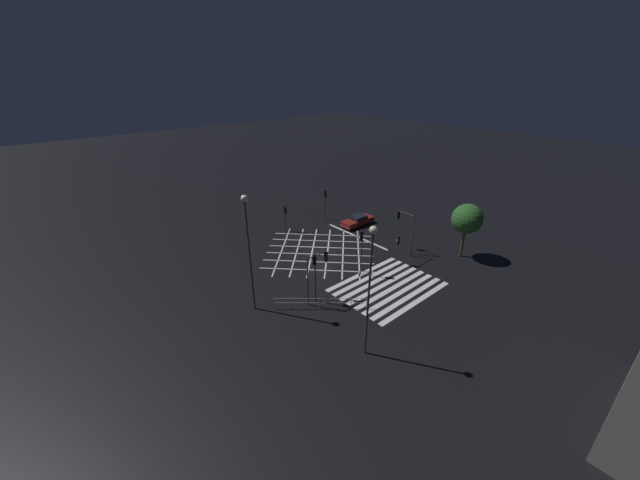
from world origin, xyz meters
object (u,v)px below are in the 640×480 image
object	(u,v)px
traffic_light_se_cross	(405,223)
traffic_light_se_main	(404,240)
street_tree_near	(467,219)
street_lamp_west	(248,234)
traffic_light_median_north	(285,213)
traffic_light_median_south	(361,244)
traffic_light_sw_cross	(315,268)
traffic_light_ne_cross	(325,199)
waiting_car	(358,221)
street_lamp_east	(370,272)
traffic_light_sw_main	(318,267)

from	to	relation	value
traffic_light_se_cross	traffic_light_se_main	bearing A→B (deg)	126.90
traffic_light_se_main	street_tree_near	size ratio (longest dim) A/B	0.57
traffic_light_se_cross	street_lamp_west	distance (m)	18.56
traffic_light_median_north	traffic_light_median_south	bearing A→B (deg)	-2.49
street_lamp_west	street_tree_near	distance (m)	22.80
traffic_light_median_south	traffic_light_se_cross	world-z (taller)	traffic_light_median_south
traffic_light_sw_cross	traffic_light_median_north	xyz separation A→B (m)	(6.84, 13.72, -0.86)
traffic_light_median_south	street_tree_near	bearing A→B (deg)	-112.44
traffic_light_median_north	traffic_light_se_main	xyz separation A→B (m)	(4.68, -14.17, 0.07)
traffic_light_ne_cross	traffic_light_median_south	bearing A→B (deg)	-27.84
street_tree_near	waiting_car	xyz separation A→B (m)	(-2.23, 13.16, -3.68)
street_lamp_east	waiting_car	xyz separation A→B (m)	(16.36, 16.43, -6.07)
traffic_light_se_main	traffic_light_sw_cross	bearing A→B (deg)	-2.26
traffic_light_se_main	street_tree_near	distance (m)	6.88
traffic_light_sw_cross	traffic_light_median_south	bearing A→B (deg)	-84.50
traffic_light_sw_cross	traffic_light_ne_cross	size ratio (longest dim) A/B	1.11
traffic_light_sw_main	traffic_light_median_north	bearing A→B (deg)	64.51
traffic_light_ne_cross	waiting_car	xyz separation A→B (m)	(1.98, -4.05, -2.34)
traffic_light_median_south	traffic_light_se_cross	xyz separation A→B (m)	(7.31, 0.49, 0.02)
traffic_light_se_cross	street_lamp_east	world-z (taller)	street_lamp_east
street_lamp_east	street_lamp_west	world-z (taller)	street_lamp_west
traffic_light_median_north	traffic_light_ne_cross	distance (m)	6.18
traffic_light_ne_cross	street_lamp_east	distance (m)	25.30
traffic_light_median_north	street_lamp_east	xyz separation A→B (m)	(-8.24, -20.89, 4.29)
traffic_light_median_north	traffic_light_se_main	distance (m)	14.93
traffic_light_sw_main	traffic_light_se_main	world-z (taller)	traffic_light_sw_main
street_lamp_east	traffic_light_se_cross	bearing A→B (deg)	28.87
traffic_light_se_cross	street_lamp_west	world-z (taller)	street_lamp_west
traffic_light_median_north	traffic_light_sw_cross	bearing A→B (deg)	-26.51
traffic_light_se_cross	traffic_light_se_main	distance (m)	2.71
traffic_light_sw_cross	street_tree_near	world-z (taller)	street_tree_near
street_lamp_west	traffic_light_median_north	bearing A→B (deg)	44.78
waiting_car	street_lamp_east	bearing A→B (deg)	45.12
traffic_light_se_main	waiting_car	world-z (taller)	traffic_light_se_main
traffic_light_sw_main	traffic_light_ne_cross	size ratio (longest dim) A/B	1.11
traffic_light_median_south	street_lamp_west	distance (m)	11.58
waiting_car	traffic_light_se_cross	bearing A→B (deg)	80.44
traffic_light_se_cross	waiting_car	world-z (taller)	traffic_light_se_cross
traffic_light_ne_cross	traffic_light_sw_cross	bearing A→B (deg)	-44.29
traffic_light_median_south	traffic_light_median_north	size ratio (longest dim) A/B	1.38
traffic_light_se_main	traffic_light_se_cross	bearing A→B (deg)	-143.10
traffic_light_median_south	street_lamp_east	world-z (taller)	street_lamp_east
traffic_light_se_main	traffic_light_ne_cross	bearing A→B (deg)	-96.04
traffic_light_se_main	traffic_light_ne_cross	distance (m)	13.85
traffic_light_median_south	street_lamp_east	xyz separation A→B (m)	(-7.67, -7.77, 3.40)
traffic_light_median_south	traffic_light_sw_cross	world-z (taller)	traffic_light_median_south
traffic_light_median_south	traffic_light_se_main	distance (m)	5.42
traffic_light_sw_main	street_lamp_west	distance (m)	6.50
traffic_light_median_north	traffic_light_se_cross	bearing A→B (deg)	28.10
street_tree_near	street_lamp_west	bearing A→B (deg)	163.83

